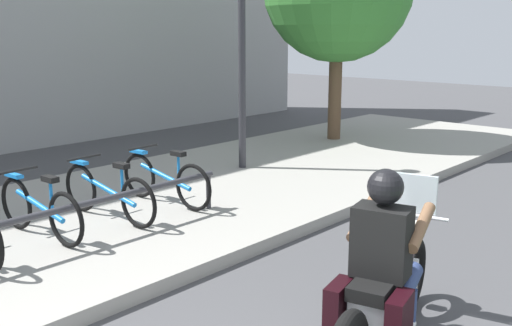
{
  "coord_description": "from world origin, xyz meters",
  "views": [
    {
      "loc": [
        -2.12,
        -1.55,
        2.41
      ],
      "look_at": [
        3.15,
        3.18,
        0.82
      ],
      "focal_mm": 42.22,
      "sensor_mm": 36.0,
      "label": 1
    }
  ],
  "objects_px": {
    "rider": "(385,249)",
    "motorcycle": "(386,292)",
    "bicycle_5": "(108,192)",
    "street_lamp": "(242,23)",
    "bicycle_6": "(165,179)",
    "bicycle_4": "(40,208)"
  },
  "relations": [
    {
      "from": "motorcycle",
      "to": "bicycle_4",
      "type": "xyz_separation_m",
      "value": [
        -0.69,
        3.88,
        0.03
      ]
    },
    {
      "from": "bicycle_5",
      "to": "rider",
      "type": "bearing_deg",
      "value": -93.88
    },
    {
      "from": "bicycle_4",
      "to": "bicycle_6",
      "type": "xyz_separation_m",
      "value": [
        1.76,
        0.0,
        0.0
      ]
    },
    {
      "from": "motorcycle",
      "to": "bicycle_4",
      "type": "distance_m",
      "value": 3.94
    },
    {
      "from": "bicycle_4",
      "to": "bicycle_6",
      "type": "bearing_deg",
      "value": 0.01
    },
    {
      "from": "bicycle_5",
      "to": "bicycle_6",
      "type": "relative_size",
      "value": 1.04
    },
    {
      "from": "street_lamp",
      "to": "bicycle_6",
      "type": "bearing_deg",
      "value": -162.08
    },
    {
      "from": "motorcycle",
      "to": "bicycle_5",
      "type": "height_order",
      "value": "motorcycle"
    },
    {
      "from": "rider",
      "to": "motorcycle",
      "type": "bearing_deg",
      "value": 10.36
    },
    {
      "from": "bicycle_6",
      "to": "street_lamp",
      "type": "height_order",
      "value": "street_lamp"
    },
    {
      "from": "motorcycle",
      "to": "street_lamp",
      "type": "xyz_separation_m",
      "value": [
        3.32,
        4.61,
        2.04
      ]
    },
    {
      "from": "motorcycle",
      "to": "bicycle_5",
      "type": "bearing_deg",
      "value": 87.22
    },
    {
      "from": "bicycle_5",
      "to": "street_lamp",
      "type": "height_order",
      "value": "street_lamp"
    },
    {
      "from": "bicycle_5",
      "to": "street_lamp",
      "type": "distance_m",
      "value": 3.8
    },
    {
      "from": "motorcycle",
      "to": "rider",
      "type": "height_order",
      "value": "rider"
    },
    {
      "from": "bicycle_6",
      "to": "bicycle_5",
      "type": "bearing_deg",
      "value": 179.97
    },
    {
      "from": "motorcycle",
      "to": "rider",
      "type": "distance_m",
      "value": 0.38
    },
    {
      "from": "bicycle_5",
      "to": "bicycle_6",
      "type": "xyz_separation_m",
      "value": [
        0.88,
        -0.0,
        0.0
      ]
    },
    {
      "from": "bicycle_6",
      "to": "motorcycle",
      "type": "bearing_deg",
      "value": -105.42
    },
    {
      "from": "bicycle_4",
      "to": "motorcycle",
      "type": "bearing_deg",
      "value": -79.86
    },
    {
      "from": "rider",
      "to": "bicycle_6",
      "type": "bearing_deg",
      "value": 73.59
    },
    {
      "from": "rider",
      "to": "bicycle_6",
      "type": "relative_size",
      "value": 0.89
    }
  ]
}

